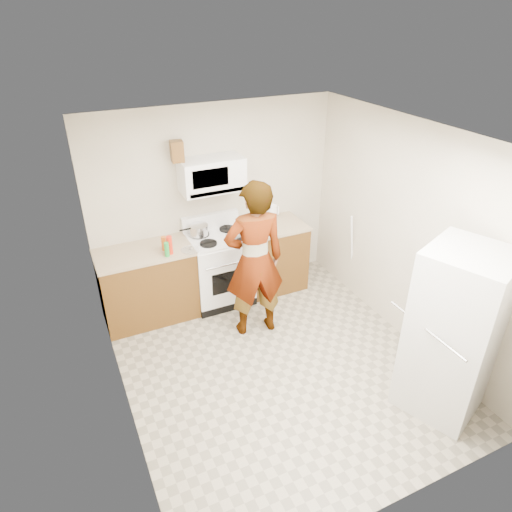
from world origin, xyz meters
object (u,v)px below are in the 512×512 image
gas_range (219,267)px  kettle (272,212)px  fridge (454,333)px  saucepan (199,230)px  microwave (212,175)px  person (254,261)px

gas_range → kettle: 1.04m
fridge → saucepan: 3.12m
fridge → saucepan: bearing=96.7°
fridge → saucepan: size_ratio=7.48×
microwave → fridge: microwave is taller
person → kettle: (0.72, 1.01, 0.07)m
microwave → kettle: microwave is taller
microwave → fridge: size_ratio=0.45×
person → saucepan: (-0.35, 0.90, 0.06)m
person → saucepan: person is taller
gas_range → microwave: size_ratio=1.49×
microwave → saucepan: microwave is taller
microwave → person: 1.19m
person → fridge: person is taller
kettle → fridge: bearing=-60.5°
person → kettle: person is taller
gas_range → microwave: bearing=90.0°
microwave → kettle: 1.10m
fridge → kettle: (-0.44, 2.83, 0.17)m
gas_range → person: bearing=-79.9°
microwave → person: (0.14, -0.91, -0.75)m
person → fridge: (1.17, -1.82, -0.10)m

